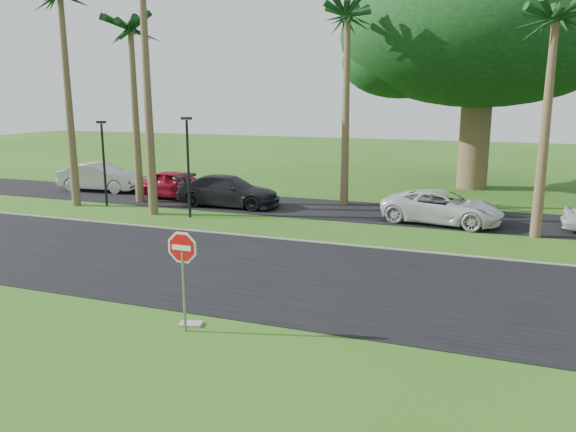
% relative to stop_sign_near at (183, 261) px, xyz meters
% --- Properties ---
extents(ground, '(120.00, 120.00, 0.00)m').
position_rel_stop_sign_near_xyz_m(ground, '(-0.50, 3.00, -1.77)').
color(ground, '#295816').
rests_on(ground, ground).
extents(road, '(120.00, 8.00, 0.02)m').
position_rel_stop_sign_near_xyz_m(road, '(-0.50, 5.00, -1.76)').
color(road, black).
rests_on(road, ground).
extents(parking_strip, '(120.00, 5.00, 0.02)m').
position_rel_stop_sign_near_xyz_m(parking_strip, '(-0.50, 15.50, -1.76)').
color(parking_strip, black).
rests_on(parking_strip, ground).
extents(curb, '(120.00, 0.12, 0.06)m').
position_rel_stop_sign_near_xyz_m(curb, '(-0.50, 9.05, -1.74)').
color(curb, gray).
rests_on(curb, ground).
extents(stop_sign_near, '(1.05, 0.07, 2.62)m').
position_rel_stop_sign_near_xyz_m(stop_sign_near, '(0.00, 0.00, 0.00)').
color(stop_sign_near, gray).
rests_on(stop_sign_near, ground).
extents(palm_left_mid, '(5.00, 5.00, 10.00)m').
position_rel_stop_sign_near_xyz_m(palm_left_mid, '(-11.00, 14.00, 6.90)').
color(palm_left_mid, brown).
rests_on(palm_left_mid, ground).
extents(palm_center, '(5.00, 5.00, 10.50)m').
position_rel_stop_sign_near_xyz_m(palm_center, '(-0.50, 17.00, 7.39)').
color(palm_center, brown).
rests_on(palm_center, ground).
extents(palm_right_near, '(5.00, 5.00, 9.50)m').
position_rel_stop_sign_near_xyz_m(palm_right_near, '(8.50, 13.00, 6.42)').
color(palm_right_near, brown).
rests_on(palm_right_near, ground).
extents(canopy_tree, '(16.50, 16.50, 13.12)m').
position_rel_stop_sign_near_xyz_m(canopy_tree, '(5.50, 25.00, 7.17)').
color(canopy_tree, brown).
rests_on(canopy_tree, ground).
extents(streetlight_left, '(0.45, 0.25, 4.34)m').
position_rel_stop_sign_near_xyz_m(streetlight_left, '(-12.00, 12.50, 0.72)').
color(streetlight_left, black).
rests_on(streetlight_left, ground).
extents(streetlight_right, '(0.45, 0.25, 4.64)m').
position_rel_stop_sign_near_xyz_m(streetlight_right, '(-6.50, 11.50, 0.88)').
color(streetlight_right, black).
rests_on(streetlight_right, ground).
extents(car_silver, '(5.15, 2.15, 1.66)m').
position_rel_stop_sign_near_xyz_m(car_silver, '(-15.17, 16.11, -0.95)').
color(car_silver, '#A3A5AA').
rests_on(car_silver, ground).
extents(car_red, '(4.74, 2.23, 1.57)m').
position_rel_stop_sign_near_xyz_m(car_red, '(-9.46, 15.45, -0.99)').
color(car_red, maroon).
rests_on(car_red, ground).
extents(car_dark, '(5.44, 2.35, 1.56)m').
position_rel_stop_sign_near_xyz_m(car_dark, '(-5.96, 14.51, -0.99)').
color(car_dark, black).
rests_on(car_dark, ground).
extents(car_minivan, '(5.52, 3.13, 1.45)m').
position_rel_stop_sign_near_xyz_m(car_minivan, '(4.71, 14.23, -1.05)').
color(car_minivan, silver).
rests_on(car_minivan, ground).
extents(utility_slab, '(0.63, 0.49, 0.06)m').
position_rel_stop_sign_near_xyz_m(utility_slab, '(-0.06, 0.36, -1.74)').
color(utility_slab, '#9D9E96').
rests_on(utility_slab, ground).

